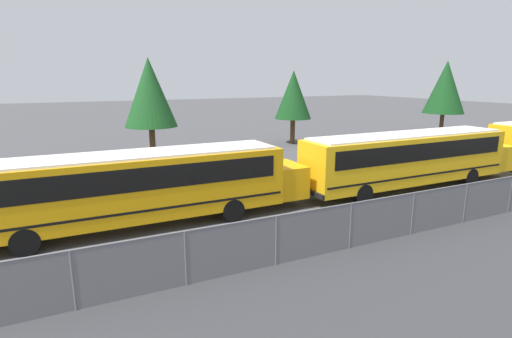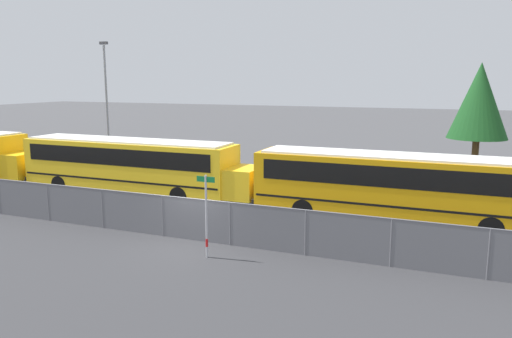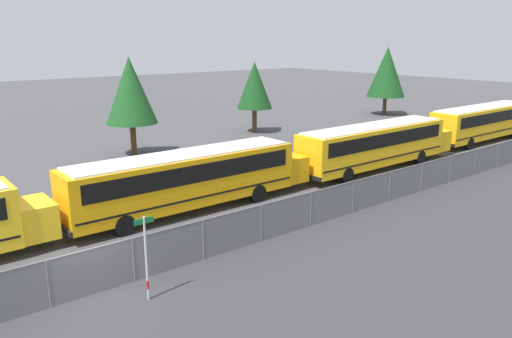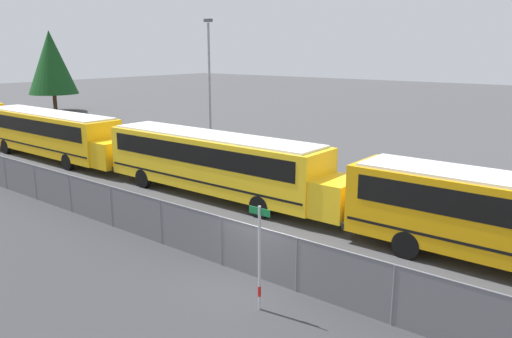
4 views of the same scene
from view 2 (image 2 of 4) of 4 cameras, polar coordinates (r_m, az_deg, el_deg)
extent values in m
plane|color=#424244|center=(20.18, -6.89, -8.12)|extent=(200.00, 200.00, 0.00)
cube|color=#333335|center=(15.57, -17.96, -14.22)|extent=(133.42, 12.00, 0.01)
cube|color=#9EA0A5|center=(19.93, -6.94, -5.79)|extent=(99.42, 0.03, 1.70)
cube|color=slate|center=(19.92, -6.96, -5.80)|extent=(99.42, 0.01, 1.70)
cylinder|color=slate|center=(19.71, -6.99, -3.42)|extent=(99.42, 0.05, 0.05)
cylinder|color=slate|center=(24.39, -22.65, -3.55)|extent=(0.07, 0.07, 1.70)
cylinder|color=slate|center=(22.41, -17.13, -4.38)|extent=(0.07, 0.07, 1.70)
cylinder|color=slate|center=(20.68, -10.61, -5.31)|extent=(0.07, 0.07, 1.70)
cylinder|color=slate|center=(19.27, -3.00, -6.29)|extent=(0.07, 0.07, 1.70)
cylinder|color=slate|center=(18.24, 5.68, -7.28)|extent=(0.07, 0.07, 1.70)
cylinder|color=slate|center=(17.68, 15.18, -8.17)|extent=(0.07, 0.07, 1.70)
cylinder|color=slate|center=(17.62, 25.05, -8.85)|extent=(0.07, 0.07, 1.70)
cube|color=yellow|center=(33.12, -25.06, 0.41)|extent=(1.50, 2.25, 1.50)
cylinder|color=black|center=(36.27, -27.07, -0.18)|extent=(0.99, 0.28, 0.99)
cube|color=yellow|center=(28.36, -14.44, 0.58)|extent=(12.50, 2.45, 2.49)
cube|color=black|center=(28.27, -14.49, 1.68)|extent=(11.50, 2.49, 0.90)
cube|color=black|center=(28.48, -14.38, -0.81)|extent=(12.25, 2.48, 0.10)
cube|color=yellow|center=(24.97, -1.35, -1.53)|extent=(1.50, 2.25, 1.50)
cube|color=black|center=(32.65, -23.29, -0.66)|extent=(0.12, 2.45, 0.24)
cube|color=silver|center=(28.18, -14.56, 3.18)|extent=(11.87, 2.20, 0.10)
cylinder|color=black|center=(27.44, -6.42, -2.12)|extent=(0.99, 0.28, 0.99)
cylinder|color=black|center=(25.58, -8.78, -3.09)|extent=(0.99, 0.28, 0.99)
cylinder|color=black|center=(31.82, -18.78, -0.91)|extent=(0.99, 0.28, 0.99)
cylinder|color=black|center=(30.22, -21.51, -1.64)|extent=(0.99, 0.28, 0.99)
cube|color=orange|center=(22.82, 15.62, -1.75)|extent=(12.50, 2.45, 2.49)
cube|color=black|center=(22.72, 15.68, -0.40)|extent=(11.50, 2.49, 0.90)
cube|color=black|center=(22.97, 15.54, -3.46)|extent=(12.25, 2.48, 0.10)
cube|color=black|center=(24.53, 0.71, -3.18)|extent=(0.12, 2.45, 0.24)
cube|color=silver|center=(22.59, 15.78, 1.47)|extent=(11.87, 2.20, 0.10)
cylinder|color=black|center=(24.09, 25.00, -4.77)|extent=(0.99, 0.28, 0.99)
cylinder|color=black|center=(21.96, 25.26, -6.18)|extent=(0.99, 0.28, 0.99)
cylinder|color=black|center=(24.85, 6.87, -3.43)|extent=(0.99, 0.28, 0.99)
cylinder|color=black|center=(22.79, 5.40, -4.65)|extent=(0.99, 0.28, 0.99)
cylinder|color=#B7B7BC|center=(17.86, -5.69, -5.46)|extent=(0.08, 0.08, 3.02)
cylinder|color=red|center=(18.14, -5.64, -8.38)|extent=(0.09, 0.09, 0.30)
cube|color=#147238|center=(17.54, -5.77, -1.18)|extent=(0.70, 0.02, 0.20)
cylinder|color=gray|center=(38.43, -16.67, 6.87)|extent=(0.16, 0.16, 8.75)
cube|color=#47474C|center=(38.47, -17.02, 13.61)|extent=(0.60, 0.24, 0.20)
cylinder|color=#51381E|center=(36.46, 23.73, 1.30)|extent=(0.44, 0.44, 2.46)
cone|color=#194C1E|center=(36.13, 24.15, 7.14)|extent=(3.84, 3.84, 4.99)
camera|label=1|loc=(7.69, -15.40, 7.76)|focal=28.00mm
camera|label=3|loc=(14.99, -66.77, 13.33)|focal=35.00mm
camera|label=4|loc=(5.34, 19.65, 17.70)|focal=35.00mm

